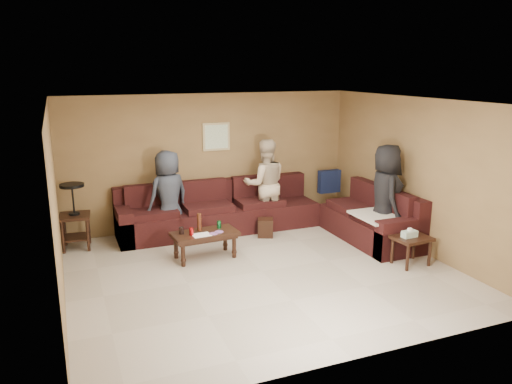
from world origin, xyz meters
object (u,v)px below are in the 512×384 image
sectional_sofa (271,217)px  person_middle (265,184)px  coffee_table (204,236)px  end_table_left (74,215)px  person_right (385,196)px  person_left (169,195)px  waste_bin (265,228)px  side_table_right (411,240)px

sectional_sofa → person_middle: bearing=83.2°
coffee_table → end_table_left: size_ratio=0.96×
sectional_sofa → person_right: person_right is taller
coffee_table → person_left: 1.24m
end_table_left → person_middle: size_ratio=0.66×
sectional_sofa → person_middle: (0.05, 0.42, 0.52)m
end_table_left → waste_bin: size_ratio=3.42×
end_table_left → person_middle: bearing=-2.1°
sectional_sofa → person_middle: 0.67m
person_right → person_left: bearing=81.4°
sectional_sofa → person_left: (-1.76, 0.44, 0.47)m
coffee_table → person_middle: person_middle is taller
coffee_table → waste_bin: 1.45m
side_table_right → waste_bin: (-1.55, 2.05, -0.23)m
side_table_right → sectional_sofa: bearing=123.6°
person_middle → end_table_left: bearing=8.6°
end_table_left → side_table_right: end_table_left is taller
end_table_left → person_left: person_left is taller
sectional_sofa → waste_bin: (-0.14, -0.07, -0.16)m
person_left → waste_bin: bearing=140.8°
sectional_sofa → person_middle: size_ratio=2.76×
waste_bin → person_right: bearing=-34.0°
person_middle → person_right: person_right is taller
end_table_left → side_table_right: size_ratio=1.86×
coffee_table → person_right: 3.09m
waste_bin → person_left: person_left is taller
person_left → person_right: bearing=131.8°
sectional_sofa → end_table_left: bearing=170.7°
side_table_right → person_middle: bearing=118.2°
coffee_table → person_middle: 1.91m
sectional_sofa → waste_bin: 0.23m
side_table_right → person_left: bearing=141.0°
end_table_left → person_middle: 3.38m
person_left → sectional_sofa: bearing=144.2°
sectional_sofa → coffee_table: bearing=-154.9°
sectional_sofa → coffee_table: 1.60m
coffee_table → person_right: bearing=-10.1°
end_table_left → side_table_right: bearing=-29.3°
sectional_sofa → person_right: 2.05m
coffee_table → end_table_left: 2.25m
sectional_sofa → side_table_right: size_ratio=7.80×
side_table_right → person_right: bearing=80.7°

